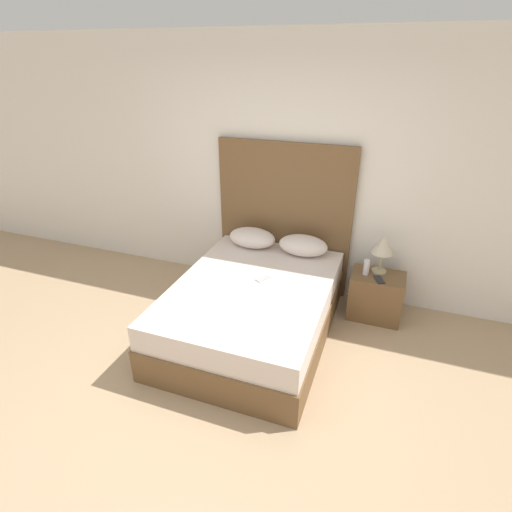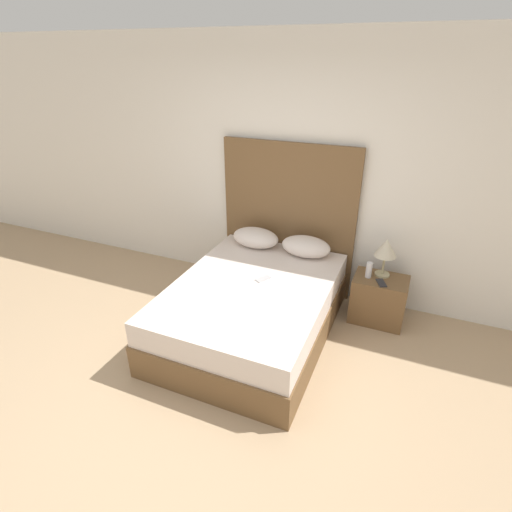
# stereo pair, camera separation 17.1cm
# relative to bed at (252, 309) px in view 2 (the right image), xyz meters

# --- Properties ---
(ground_plane) EXTENTS (16.00, 16.00, 0.00)m
(ground_plane) POSITION_rel_bed_xyz_m (-0.04, -1.17, -0.27)
(ground_plane) COLOR tan
(wall_back) EXTENTS (10.00, 0.06, 2.70)m
(wall_back) POSITION_rel_bed_xyz_m (-0.04, 1.07, 1.08)
(wall_back) COLOR white
(wall_back) RESTS_ON ground_plane
(bed) EXTENTS (1.42, 1.93, 0.56)m
(bed) POSITION_rel_bed_xyz_m (0.00, 0.00, 0.00)
(bed) COLOR brown
(bed) RESTS_ON ground_plane
(headboard) EXTENTS (1.49, 0.05, 1.67)m
(headboard) POSITION_rel_bed_xyz_m (0.00, 0.99, 0.56)
(headboard) COLOR brown
(headboard) RESTS_ON ground_plane
(pillow_left) EXTENTS (0.52, 0.31, 0.21)m
(pillow_left) POSITION_rel_bed_xyz_m (-0.29, 0.76, 0.39)
(pillow_left) COLOR silver
(pillow_left) RESTS_ON bed
(pillow_right) EXTENTS (0.52, 0.31, 0.21)m
(pillow_right) POSITION_rel_bed_xyz_m (0.29, 0.76, 0.39)
(pillow_right) COLOR silver
(pillow_right) RESTS_ON bed
(phone_on_bed) EXTENTS (0.13, 0.17, 0.01)m
(phone_on_bed) POSITION_rel_bed_xyz_m (0.06, 0.13, 0.29)
(phone_on_bed) COLOR #B7B7BC
(phone_on_bed) RESTS_ON bed
(nightstand) EXTENTS (0.52, 0.37, 0.49)m
(nightstand) POSITION_rel_bed_xyz_m (1.09, 0.70, -0.03)
(nightstand) COLOR brown
(nightstand) RESTS_ON ground_plane
(table_lamp) EXTENTS (0.22, 0.22, 0.39)m
(table_lamp) POSITION_rel_bed_xyz_m (1.08, 0.78, 0.50)
(table_lamp) COLOR tan
(table_lamp) RESTS_ON nightstand
(phone_on_nightstand) EXTENTS (0.13, 0.17, 0.01)m
(phone_on_nightstand) POSITION_rel_bed_xyz_m (1.10, 0.61, 0.22)
(phone_on_nightstand) COLOR #232328
(phone_on_nightstand) RESTS_ON nightstand
(toiletry_bottle) EXTENTS (0.06, 0.06, 0.16)m
(toiletry_bottle) POSITION_rel_bed_xyz_m (0.96, 0.68, 0.29)
(toiletry_bottle) COLOR silver
(toiletry_bottle) RESTS_ON nightstand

